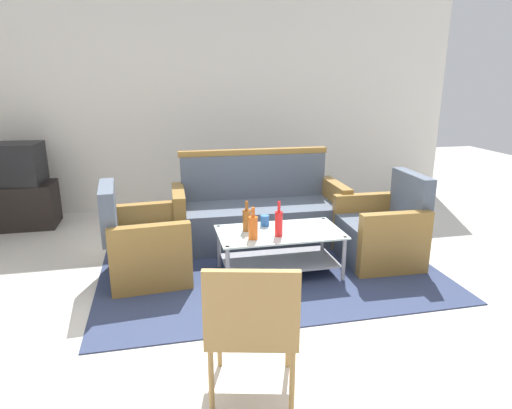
{
  "coord_description": "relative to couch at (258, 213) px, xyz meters",
  "views": [
    {
      "loc": [
        -0.88,
        -3.0,
        1.73
      ],
      "look_at": [
        -0.07,
        0.66,
        0.65
      ],
      "focal_mm": 31.25,
      "sensor_mm": 36.0,
      "label": 1
    }
  ],
  "objects": [
    {
      "name": "television",
      "position": [
        -2.65,
        1.1,
        0.44
      ],
      "size": [
        0.64,
        0.5,
        0.48
      ],
      "rotation": [
        0.0,
        0.0,
        3.05
      ],
      "color": "black",
      "rests_on": "tv_stand"
    },
    {
      "name": "ground_plane",
      "position": [
        -0.13,
        -1.46,
        -0.32
      ],
      "size": [
        14.0,
        14.0,
        0.0
      ],
      "primitive_type": "plane",
      "color": "beige"
    },
    {
      "name": "coffee_table",
      "position": [
        -0.0,
        -0.86,
        -0.04
      ],
      "size": [
        1.1,
        0.6,
        0.4
      ],
      "color": "silver",
      "rests_on": "rug"
    },
    {
      "name": "bottle_brown",
      "position": [
        -0.28,
        -0.78,
        0.2
      ],
      "size": [
        0.08,
        0.08,
        0.27
      ],
      "color": "brown",
      "rests_on": "coffee_table"
    },
    {
      "name": "bottle_red",
      "position": [
        -0.04,
        -0.98,
        0.21
      ],
      "size": [
        0.07,
        0.07,
        0.31
      ],
      "color": "red",
      "rests_on": "coffee_table"
    },
    {
      "name": "cup",
      "position": [
        -0.1,
        -0.69,
        0.14
      ],
      "size": [
        0.08,
        0.08,
        0.1
      ],
      "primitive_type": "cylinder",
      "color": "#2659A5",
      "rests_on": "coffee_table"
    },
    {
      "name": "rug",
      "position": [
        -0.07,
        -0.69,
        -0.31
      ],
      "size": [
        3.04,
        2.17,
        0.01
      ],
      "primitive_type": "cube",
      "color": "#2D3856",
      "rests_on": "ground"
    },
    {
      "name": "armchair_right",
      "position": [
        1.04,
        -0.78,
        -0.03
      ],
      "size": [
        0.72,
        0.78,
        0.85
      ],
      "rotation": [
        0.0,
        0.0,
        1.54
      ],
      "color": "#4C5666",
      "rests_on": "rug"
    },
    {
      "name": "tv_stand",
      "position": [
        -2.65,
        1.09,
        -0.06
      ],
      "size": [
        0.8,
        0.5,
        0.52
      ],
      "primitive_type": "cube",
      "color": "black",
      "rests_on": "ground"
    },
    {
      "name": "wall_back",
      "position": [
        -0.13,
        1.6,
        1.08
      ],
      "size": [
        6.52,
        0.12,
        2.8
      ],
      "color": "silver",
      "rests_on": "ground"
    },
    {
      "name": "couch",
      "position": [
        0.0,
        0.0,
        0.0
      ],
      "size": [
        1.82,
        0.78,
        0.96
      ],
      "rotation": [
        0.0,
        0.0,
        3.12
      ],
      "color": "#4C5666",
      "rests_on": "rug"
    },
    {
      "name": "wicker_chair",
      "position": [
        -0.58,
        -2.42,
        0.18
      ],
      "size": [
        0.58,
        0.58,
        0.84
      ],
      "rotation": [
        0.0,
        0.0,
        -0.24
      ],
      "color": "#AD844C",
      "rests_on": "ground"
    },
    {
      "name": "armchair_left",
      "position": [
        -1.18,
        -0.66,
        -0.03
      ],
      "size": [
        0.75,
        0.81,
        0.85
      ],
      "rotation": [
        0.0,
        0.0,
        -1.5
      ],
      "color": "#4C5666",
      "rests_on": "rug"
    },
    {
      "name": "bottle_orange",
      "position": [
        -0.27,
        -1.0,
        0.2
      ],
      "size": [
        0.08,
        0.08,
        0.28
      ],
      "color": "#D85919",
      "rests_on": "coffee_table"
    }
  ]
}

